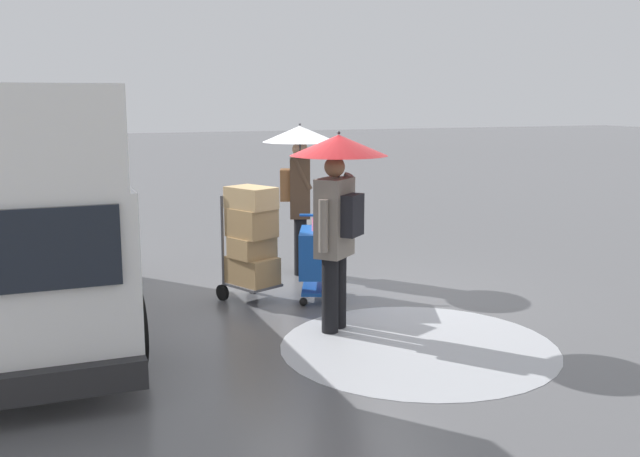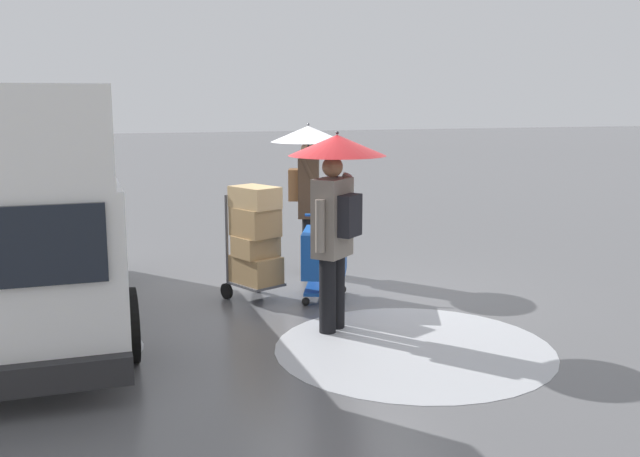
% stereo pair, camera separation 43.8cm
% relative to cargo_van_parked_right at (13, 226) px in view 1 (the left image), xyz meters
% --- Properties ---
extents(ground_plane, '(90.00, 90.00, 0.00)m').
position_rel_cargo_van_parked_right_xyz_m(ground_plane, '(-3.92, -0.21, -1.18)').
color(ground_plane, '#5B5B5E').
extents(slush_patch_near_cluster, '(1.56, 1.56, 0.01)m').
position_rel_cargo_van_parked_right_xyz_m(slush_patch_near_cluster, '(-0.41, 0.87, -1.18)').
color(slush_patch_near_cluster, '#ADAFB5').
rests_on(slush_patch_near_cluster, ground).
extents(slush_patch_under_van, '(2.82, 2.82, 0.01)m').
position_rel_cargo_van_parked_right_xyz_m(slush_patch_under_van, '(-3.78, 1.84, -1.18)').
color(slush_patch_under_van, '#ADAFB5').
rests_on(slush_patch_under_van, ground).
extents(cargo_van_parked_right, '(2.24, 5.36, 2.60)m').
position_rel_cargo_van_parked_right_xyz_m(cargo_van_parked_right, '(0.00, 0.00, 0.00)').
color(cargo_van_parked_right, white).
rests_on(cargo_van_parked_right, ground).
extents(shopping_cart_vendor, '(0.82, 0.97, 1.04)m').
position_rel_cargo_van_parked_right_xyz_m(shopping_cart_vendor, '(-3.49, -0.16, -0.61)').
color(shopping_cart_vendor, '#1951B2').
rests_on(shopping_cart_vendor, ground).
extents(hand_dolly_boxes, '(0.75, 0.85, 1.43)m').
position_rel_cargo_van_parked_right_xyz_m(hand_dolly_boxes, '(-2.66, -0.38, -0.39)').
color(hand_dolly_boxes, '#515156').
rests_on(hand_dolly_boxes, ground).
extents(pedestrian_pink_side, '(1.04, 1.04, 2.15)m').
position_rel_cargo_van_parked_right_xyz_m(pedestrian_pink_side, '(-3.23, 1.00, 0.39)').
color(pedestrian_pink_side, black).
rests_on(pedestrian_pink_side, ground).
extents(pedestrian_black_side, '(1.04, 1.04, 2.15)m').
position_rel_cargo_van_parked_right_xyz_m(pedestrian_black_side, '(-3.69, -1.50, 0.39)').
color(pedestrian_black_side, black).
rests_on(pedestrian_black_side, ground).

